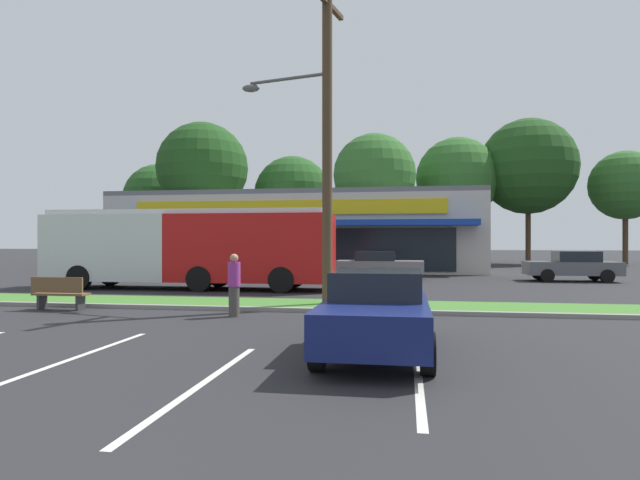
{
  "coord_description": "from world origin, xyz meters",
  "views": [
    {
      "loc": [
        4.53,
        -1.74,
        1.97
      ],
      "look_at": [
        1.31,
        18.1,
        2.02
      ],
      "focal_mm": 29.92,
      "sensor_mm": 36.0,
      "label": 1
    }
  ],
  "objects_px": {
    "city_bus": "(189,246)",
    "car_0": "(379,265)",
    "bus_stop_bench": "(59,292)",
    "pedestrian_by_pole": "(234,285)",
    "car_1": "(573,266)",
    "utility_pole": "(323,134)",
    "car_3": "(377,311)",
    "car_2": "(222,263)"
  },
  "relations": [
    {
      "from": "city_bus",
      "to": "car_0",
      "type": "height_order",
      "value": "city_bus"
    },
    {
      "from": "pedestrian_by_pole",
      "to": "car_1",
      "type": "bearing_deg",
      "value": 45.89
    },
    {
      "from": "car_0",
      "to": "pedestrian_by_pole",
      "type": "distance_m",
      "value": 14.59
    },
    {
      "from": "city_bus",
      "to": "car_1",
      "type": "height_order",
      "value": "city_bus"
    },
    {
      "from": "bus_stop_bench",
      "to": "pedestrian_by_pole",
      "type": "relative_size",
      "value": 0.97
    },
    {
      "from": "car_1",
      "to": "car_3",
      "type": "distance_m",
      "value": 20.25
    },
    {
      "from": "bus_stop_bench",
      "to": "car_0",
      "type": "bearing_deg",
      "value": -121.3
    },
    {
      "from": "car_1",
      "to": "car_3",
      "type": "xyz_separation_m",
      "value": [
        -8.56,
        -18.36,
        -0.01
      ]
    },
    {
      "from": "utility_pole",
      "to": "car_2",
      "type": "relative_size",
      "value": 2.21
    },
    {
      "from": "city_bus",
      "to": "car_3",
      "type": "relative_size",
      "value": 2.71
    },
    {
      "from": "car_2",
      "to": "pedestrian_by_pole",
      "type": "distance_m",
      "value": 15.05
    },
    {
      "from": "car_2",
      "to": "utility_pole",
      "type": "bearing_deg",
      "value": -58.02
    },
    {
      "from": "car_1",
      "to": "car_2",
      "type": "height_order",
      "value": "car_2"
    },
    {
      "from": "city_bus",
      "to": "car_3",
      "type": "bearing_deg",
      "value": 125.48
    },
    {
      "from": "car_0",
      "to": "car_1",
      "type": "height_order",
      "value": "car_1"
    },
    {
      "from": "car_1",
      "to": "pedestrian_by_pole",
      "type": "relative_size",
      "value": 2.62
    },
    {
      "from": "utility_pole",
      "to": "car_3",
      "type": "height_order",
      "value": "utility_pole"
    },
    {
      "from": "city_bus",
      "to": "bus_stop_bench",
      "type": "distance_m",
      "value": 7.19
    },
    {
      "from": "car_3",
      "to": "pedestrian_by_pole",
      "type": "height_order",
      "value": "pedestrian_by_pole"
    },
    {
      "from": "car_0",
      "to": "pedestrian_by_pole",
      "type": "height_order",
      "value": "pedestrian_by_pole"
    },
    {
      "from": "car_0",
      "to": "car_3",
      "type": "distance_m",
      "value": 18.25
    },
    {
      "from": "utility_pole",
      "to": "car_3",
      "type": "relative_size",
      "value": 2.18
    },
    {
      "from": "city_bus",
      "to": "car_3",
      "type": "height_order",
      "value": "city_bus"
    },
    {
      "from": "city_bus",
      "to": "pedestrian_by_pole",
      "type": "distance_m",
      "value": 8.75
    },
    {
      "from": "bus_stop_bench",
      "to": "pedestrian_by_pole",
      "type": "height_order",
      "value": "pedestrian_by_pole"
    },
    {
      "from": "car_0",
      "to": "city_bus",
      "type": "bearing_deg",
      "value": -137.75
    },
    {
      "from": "utility_pole",
      "to": "city_bus",
      "type": "height_order",
      "value": "utility_pole"
    },
    {
      "from": "utility_pole",
      "to": "city_bus",
      "type": "xyz_separation_m",
      "value": [
        -6.41,
        5.18,
        -3.41
      ]
    },
    {
      "from": "bus_stop_bench",
      "to": "car_0",
      "type": "xyz_separation_m",
      "value": [
        8.4,
        13.8,
        0.24
      ]
    },
    {
      "from": "bus_stop_bench",
      "to": "car_2",
      "type": "distance_m",
      "value": 13.6
    },
    {
      "from": "bus_stop_bench",
      "to": "pedestrian_by_pole",
      "type": "distance_m",
      "value": 5.38
    },
    {
      "from": "utility_pole",
      "to": "car_0",
      "type": "bearing_deg",
      "value": 84.93
    },
    {
      "from": "car_0",
      "to": "car_2",
      "type": "distance_m",
      "value": 8.41
    },
    {
      "from": "car_3",
      "to": "city_bus",
      "type": "bearing_deg",
      "value": -143.85
    },
    {
      "from": "utility_pole",
      "to": "car_2",
      "type": "xyz_separation_m",
      "value": [
        -7.34,
        11.76,
        -4.39
      ]
    },
    {
      "from": "city_bus",
      "to": "car_3",
      "type": "xyz_separation_m",
      "value": [
        8.36,
        -11.44,
        -1.02
      ]
    },
    {
      "from": "car_2",
      "to": "car_3",
      "type": "relative_size",
      "value": 0.99
    },
    {
      "from": "car_2",
      "to": "city_bus",
      "type": "bearing_deg",
      "value": -81.89
    },
    {
      "from": "pedestrian_by_pole",
      "to": "car_2",
      "type": "bearing_deg",
      "value": 107.72
    },
    {
      "from": "utility_pole",
      "to": "car_1",
      "type": "height_order",
      "value": "utility_pole"
    },
    {
      "from": "car_1",
      "to": "bus_stop_bench",
      "type": "bearing_deg",
      "value": 37.98
    },
    {
      "from": "city_bus",
      "to": "car_1",
      "type": "relative_size",
      "value": 2.78
    }
  ]
}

